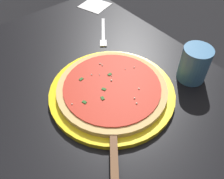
% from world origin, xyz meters
% --- Properties ---
extents(ground_plane, '(5.00, 5.00, 0.00)m').
position_xyz_m(ground_plane, '(0.00, 0.00, 0.00)').
color(ground_plane, black).
extents(restaurant_table, '(1.04, 0.73, 0.73)m').
position_xyz_m(restaurant_table, '(0.00, 0.00, 0.59)').
color(restaurant_table, black).
rests_on(restaurant_table, ground_plane).
extents(serving_plate, '(0.37, 0.37, 0.02)m').
position_xyz_m(serving_plate, '(0.06, 0.01, 0.74)').
color(serving_plate, yellow).
rests_on(serving_plate, restaurant_table).
extents(pizza, '(0.32, 0.32, 0.02)m').
position_xyz_m(pizza, '(0.06, 0.01, 0.75)').
color(pizza, '#DBB26B').
rests_on(pizza, serving_plate).
extents(pizza_server, '(0.20, 0.17, 0.01)m').
position_xyz_m(pizza_server, '(0.20, -0.09, 0.75)').
color(pizza_server, silver).
rests_on(pizza_server, serving_plate).
extents(cup_tall_drink, '(0.09, 0.09, 0.11)m').
position_xyz_m(cup_tall_drink, '(0.16, 0.25, 0.78)').
color(cup_tall_drink, teal).
rests_on(cup_tall_drink, restaurant_table).
extents(napkin_folded_right, '(0.14, 0.14, 0.00)m').
position_xyz_m(napkin_folded_right, '(-0.40, 0.28, 0.73)').
color(napkin_folded_right, white).
rests_on(napkin_folded_right, restaurant_table).
extents(fork, '(0.16, 0.13, 0.00)m').
position_xyz_m(fork, '(-0.20, 0.18, 0.73)').
color(fork, silver).
rests_on(fork, restaurant_table).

